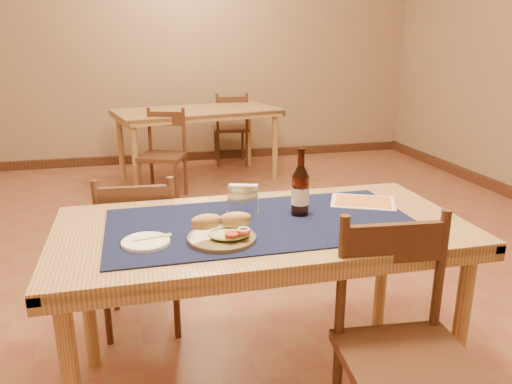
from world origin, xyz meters
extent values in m
cube|color=brown|center=(0.00, 0.00, -0.01)|extent=(6.00, 7.00, 0.02)
cube|color=#92765E|center=(0.00, 3.51, 1.40)|extent=(6.00, 0.02, 2.80)
cylinder|color=tan|center=(0.72, -1.12, 0.35)|extent=(0.06, 0.06, 0.71)
cylinder|color=tan|center=(-0.72, -0.48, 0.35)|extent=(0.06, 0.06, 0.71)
cylinder|color=tan|center=(0.72, -0.48, 0.35)|extent=(0.06, 0.06, 0.71)
cube|color=tan|center=(0.00, -0.80, 0.73)|extent=(1.60, 0.80, 0.04)
cube|color=#101A3B|center=(0.00, -0.80, 0.75)|extent=(1.20, 0.60, 0.01)
cube|color=#482719|center=(0.00, 3.47, 0.05)|extent=(6.00, 0.06, 0.10)
cylinder|color=tan|center=(-0.47, 2.09, 0.35)|extent=(0.06, 0.06, 0.71)
cylinder|color=tan|center=(0.97, 2.40, 0.35)|extent=(0.06, 0.06, 0.71)
cylinder|color=tan|center=(-0.61, 2.73, 0.35)|extent=(0.06, 0.06, 0.71)
cylinder|color=tan|center=(0.83, 3.04, 0.35)|extent=(0.06, 0.06, 0.71)
cube|color=tan|center=(0.18, 2.57, 0.73)|extent=(1.77, 1.14, 0.04)
cylinder|color=#482719|center=(-0.30, -0.02, 0.21)|extent=(0.03, 0.03, 0.42)
cylinder|color=#482719|center=(-0.63, 0.01, 0.21)|extent=(0.03, 0.03, 0.42)
cylinder|color=#482719|center=(-0.32, -0.35, 0.21)|extent=(0.03, 0.03, 0.42)
cylinder|color=#482719|center=(-0.65, -0.33, 0.21)|extent=(0.03, 0.03, 0.42)
cube|color=#482719|center=(-0.47, -0.17, 0.42)|extent=(0.42, 0.42, 0.04)
cube|color=#482719|center=(-0.49, -0.35, 0.74)|extent=(0.33, 0.05, 0.13)
cylinder|color=#482719|center=(-0.32, -0.36, 0.63)|extent=(0.03, 0.03, 0.43)
cylinder|color=#482719|center=(-0.65, -0.34, 0.63)|extent=(0.03, 0.03, 0.43)
cylinder|color=#482719|center=(0.54, -1.21, 0.22)|extent=(0.04, 0.04, 0.44)
cube|color=#482719|center=(0.34, -1.37, 0.44)|extent=(0.45, 0.45, 0.04)
cube|color=#482719|center=(0.36, -1.19, 0.79)|extent=(0.36, 0.06, 0.14)
cylinder|color=#482719|center=(0.18, -1.17, 0.67)|extent=(0.04, 0.04, 0.45)
cylinder|color=#482719|center=(0.54, -1.20, 0.67)|extent=(0.04, 0.04, 0.45)
cylinder|color=#482719|center=(-0.44, 1.85, 0.21)|extent=(0.03, 0.03, 0.41)
cylinder|color=#482719|center=(-0.13, 1.74, 0.21)|extent=(0.03, 0.03, 0.41)
cylinder|color=#482719|center=(-0.33, 2.16, 0.21)|extent=(0.03, 0.03, 0.41)
cylinder|color=#482719|center=(-0.02, 2.05, 0.21)|extent=(0.03, 0.03, 0.41)
cube|color=#482719|center=(-0.23, 1.95, 0.41)|extent=(0.49, 0.49, 0.04)
cube|color=#482719|center=(-0.17, 2.12, 0.73)|extent=(0.32, 0.14, 0.13)
cylinder|color=#482719|center=(-0.32, 2.17, 0.62)|extent=(0.03, 0.03, 0.42)
cylinder|color=#482719|center=(-0.01, 2.06, 0.62)|extent=(0.03, 0.03, 0.42)
cylinder|color=#482719|center=(0.83, 3.36, 0.21)|extent=(0.03, 0.03, 0.42)
cylinder|color=#482719|center=(0.50, 3.39, 0.21)|extent=(0.03, 0.03, 0.42)
cylinder|color=#482719|center=(0.81, 3.03, 0.21)|extent=(0.03, 0.03, 0.42)
cylinder|color=#482719|center=(0.47, 3.05, 0.21)|extent=(0.03, 0.03, 0.42)
cube|color=#482719|center=(0.65, 3.21, 0.42)|extent=(0.42, 0.42, 0.04)
cube|color=#482719|center=(0.64, 3.03, 0.75)|extent=(0.34, 0.05, 0.13)
cylinder|color=#482719|center=(0.81, 3.02, 0.64)|extent=(0.03, 0.03, 0.43)
cylinder|color=#482719|center=(0.47, 3.04, 0.64)|extent=(0.03, 0.03, 0.43)
cylinder|color=brown|center=(-0.19, -0.94, 0.76)|extent=(0.25, 0.25, 0.01)
torus|color=brown|center=(-0.19, -0.94, 0.77)|extent=(0.25, 0.25, 0.01)
ellipsoid|color=#C1DA96|center=(-0.16, -0.96, 0.78)|extent=(0.15, 0.12, 0.03)
ellipsoid|color=tan|center=(-0.24, -0.92, 0.82)|extent=(0.11, 0.06, 0.06)
ellipsoid|color=tan|center=(-0.13, -0.93, 0.82)|extent=(0.11, 0.05, 0.06)
cylinder|color=#B62B18|center=(-0.16, -1.00, 0.80)|extent=(0.05, 0.05, 0.01)
cylinder|color=#B62B18|center=(-0.12, -1.00, 0.80)|extent=(0.05, 0.05, 0.01)
torus|color=silver|center=(-0.12, -0.99, 0.81)|extent=(0.05, 0.05, 0.01)
cylinder|color=white|center=(-0.45, -0.91, 0.76)|extent=(0.17, 0.17, 0.01)
torus|color=white|center=(-0.45, -0.91, 0.77)|extent=(0.17, 0.17, 0.01)
cube|color=#80C66D|center=(-0.44, -0.90, 0.77)|extent=(0.11, 0.03, 0.00)
cube|color=#80C66D|center=(-0.38, -0.88, 0.77)|extent=(0.04, 0.03, 0.00)
cylinder|color=#43170C|center=(0.17, -0.75, 0.84)|extent=(0.07, 0.07, 0.16)
cone|color=#43170C|center=(0.17, -0.75, 0.94)|extent=(0.07, 0.07, 0.04)
cylinder|color=#43170C|center=(0.17, -0.75, 0.99)|extent=(0.03, 0.03, 0.06)
cylinder|color=#43170C|center=(0.17, -0.75, 1.03)|extent=(0.03, 0.03, 0.01)
cylinder|color=#F3E1C2|center=(0.17, -0.75, 0.84)|extent=(0.07, 0.07, 0.07)
cube|color=white|center=(-0.05, -0.67, 0.76)|extent=(0.14, 0.08, 0.00)
cube|color=white|center=(-0.05, -0.69, 0.82)|extent=(0.12, 0.04, 0.11)
cube|color=white|center=(-0.04, -0.65, 0.82)|extent=(0.12, 0.04, 0.11)
cube|color=silver|center=(-0.05, -0.67, 0.81)|extent=(0.12, 0.07, 0.11)
cube|color=#4078CE|center=(-0.05, -0.69, 0.82)|extent=(0.08, 0.03, 0.04)
cube|color=#F8E9BB|center=(0.50, -0.67, 0.76)|extent=(0.33, 0.30, 0.00)
cube|color=orange|center=(0.50, -0.67, 0.76)|extent=(0.29, 0.25, 0.00)
camera|label=1|loc=(-0.46, -2.58, 1.45)|focal=35.00mm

